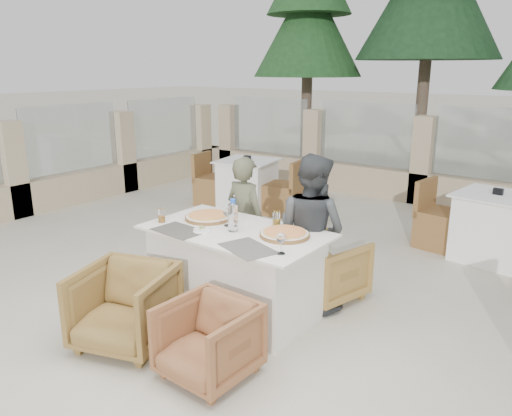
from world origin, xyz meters
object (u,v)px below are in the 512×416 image
Objects in this scene: armchair_near_left at (125,307)px; armchair_near_right at (208,341)px; armchair_far_right at (326,268)px; diner_left at (245,220)px; pizza_left at (208,216)px; water_bottle at (233,215)px; beer_glass_left at (161,216)px; wine_glass_corner at (281,242)px; beer_glass_right at (276,219)px; pizza_right at (285,233)px; bg_table_b at (493,228)px; olive_dish at (202,229)px; wine_glass_centre at (227,216)px; diner_right at (311,232)px; dining_table at (236,271)px; armchair_far_left at (243,248)px; bg_table_a at (247,185)px.

armchair_near_left is 1.15× the size of armchair_near_right.
diner_left is (-0.87, -0.13, 0.35)m from armchair_far_right.
pizza_left is 1.41m from armchair_near_right.
water_bottle is at bearing 71.46° from armchair_far_right.
water_bottle reaches higher than armchair_far_right.
beer_glass_left is at bearing 151.78° from armchair_near_right.
wine_glass_corner reaches higher than beer_glass_right.
pizza_left is 0.53m from diner_left.
beer_glass_left reaches higher than pizza_left.
bg_table_b is at bearing 66.91° from pizza_right.
armchair_near_right is (0.67, -0.68, -0.51)m from olive_dish.
pizza_right reaches higher than armchair_near_left.
armchair_far_right is 1.62m from armchair_near_right.
beer_glass_right is at bearing 49.97° from olive_dish.
wine_glass_centre is 1.16m from armchair_near_left.
diner_right reaches higher than pizza_left.
pizza_right is 0.29× the size of diner_right.
dining_table is 2.48× the size of armchair_far_left.
armchair_near_right is at bearing -104.87° from wine_glass_corner.
pizza_left is 0.37m from olive_dish.
wine_glass_centre is 0.63m from diner_left.
pizza_left is at bearing 49.86° from beer_glass_left.
armchair_near_right is 1.74m from diner_left.
armchair_near_left is (-0.98, -0.71, -0.54)m from wine_glass_corner.
diner_right is (0.59, 0.47, -0.15)m from wine_glass_centre.
wine_glass_centre is 0.14× the size of diner_left.
wine_glass_corner is 0.11× the size of bg_table_a.
beer_glass_right is at bearing 30.15° from beer_glass_left.
diner_right is at bearing -52.11° from bg_table_a.
bg_table_a is (-2.62, 2.98, -0.48)m from wine_glass_corner.
wine_glass_centre is 1.36× the size of beer_glass_right.
armchair_far_right is 2.24m from bg_table_b.
beer_glass_right is (-0.21, 0.19, 0.04)m from pizza_right.
beer_glass_left is 1.43m from armchair_near_right.
diner_right is 3.32m from bg_table_a.
dining_table is at bearing 70.03° from armchair_far_right.
wine_glass_centre is (-0.14, 0.09, -0.05)m from water_bottle.
bg_table_b reaches higher than armchair_near_right.
beer_glass_right reaches higher than pizza_left.
pizza_right is (0.84, 0.01, -0.00)m from pizza_left.
beer_glass_right is at bearing 138.53° from pizza_right.
diner_right reaches higher than pizza_right.
water_bottle is at bearing -18.06° from pizza_left.
bg_table_a is at bearing 125.85° from armchair_near_right.
dining_table is at bearing -21.56° from wine_glass_centre.
armchair_far_right is at bearing 34.57° from pizza_left.
dining_table is 14.55× the size of olive_dish.
water_bottle is 0.74m from diner_right.
pizza_right is at bearing 0.70° from pizza_left.
bg_table_b is at bearing 60.28° from dining_table.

